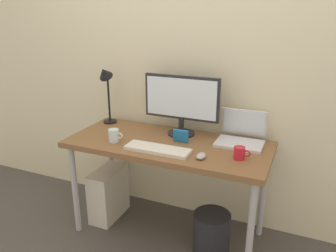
% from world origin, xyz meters
% --- Properties ---
extents(ground_plane, '(6.00, 6.00, 0.00)m').
position_xyz_m(ground_plane, '(0.00, 0.00, 0.00)').
color(ground_plane, '#4C4742').
extents(back_wall, '(4.40, 0.04, 2.60)m').
position_xyz_m(back_wall, '(0.00, 0.37, 1.30)').
color(back_wall, beige).
rests_on(back_wall, ground_plane).
extents(desk, '(1.43, 0.63, 0.75)m').
position_xyz_m(desk, '(0.00, 0.00, 0.68)').
color(desk, brown).
rests_on(desk, ground_plane).
extents(monitor, '(0.57, 0.20, 0.44)m').
position_xyz_m(monitor, '(0.03, 0.18, 1.01)').
color(monitor, '#232328').
rests_on(monitor, desk).
extents(laptop, '(0.32, 0.28, 0.23)m').
position_xyz_m(laptop, '(0.48, 0.20, 0.81)').
color(laptop, silver).
rests_on(laptop, desk).
extents(desk_lamp, '(0.11, 0.16, 0.48)m').
position_xyz_m(desk_lamp, '(-0.62, 0.18, 1.10)').
color(desk_lamp, black).
rests_on(desk_lamp, desk).
extents(keyboard, '(0.44, 0.14, 0.02)m').
position_xyz_m(keyboard, '(0.00, -0.17, 0.76)').
color(keyboard, silver).
rests_on(keyboard, desk).
extents(mouse, '(0.06, 0.09, 0.03)m').
position_xyz_m(mouse, '(0.30, -0.17, 0.77)').
color(mouse, '#B2B2B7').
rests_on(mouse, desk).
extents(coffee_mug, '(0.11, 0.07, 0.08)m').
position_xyz_m(coffee_mug, '(0.52, -0.08, 0.79)').
color(coffee_mug, red).
rests_on(coffee_mug, desk).
extents(glass_cup, '(0.11, 0.07, 0.09)m').
position_xyz_m(glass_cup, '(-0.35, -0.14, 0.80)').
color(glass_cup, silver).
rests_on(glass_cup, desk).
extents(photo_frame, '(0.11, 0.03, 0.09)m').
position_xyz_m(photo_frame, '(0.08, 0.03, 0.80)').
color(photo_frame, '#1E72BF').
rests_on(photo_frame, desk).
extents(computer_tower, '(0.18, 0.36, 0.42)m').
position_xyz_m(computer_tower, '(-0.54, 0.01, 0.21)').
color(computer_tower, silver).
rests_on(computer_tower, ground_plane).
extents(wastebasket, '(0.26, 0.26, 0.30)m').
position_xyz_m(wastebasket, '(0.37, -0.08, 0.15)').
color(wastebasket, '#232328').
rests_on(wastebasket, ground_plane).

